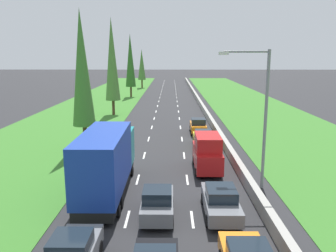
% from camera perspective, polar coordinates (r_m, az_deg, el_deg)
% --- Properties ---
extents(ground_plane, '(300.00, 300.00, 0.00)m').
position_cam_1_polar(ground_plane, '(62.69, -0.03, 3.73)').
color(ground_plane, '#28282B').
rests_on(ground_plane, ground).
extents(grass_verge_left, '(14.00, 140.00, 0.04)m').
position_cam_1_polar(grass_verge_left, '(64.07, -11.44, 3.69)').
color(grass_verge_left, '#387528').
rests_on(grass_verge_left, ground).
extents(grass_verge_right, '(14.00, 140.00, 0.04)m').
position_cam_1_polar(grass_verge_right, '(64.18, 12.91, 3.63)').
color(grass_verge_right, '#387528').
rests_on(grass_verge_right, ground).
extents(median_barrier, '(0.44, 120.00, 0.85)m').
position_cam_1_polar(median_barrier, '(62.84, 5.19, 4.09)').
color(median_barrier, '#9E9B93').
rests_on(median_barrier, ground).
extents(lane_markings, '(3.64, 116.00, 0.01)m').
position_cam_1_polar(lane_markings, '(62.69, -0.03, 3.73)').
color(lane_markings, white).
rests_on(lane_markings, ground).
extents(grey_sedan_right_lane, '(1.82, 4.50, 1.64)m').
position_cam_1_polar(grey_sedan_right_lane, '(19.49, 8.68, -12.18)').
color(grey_sedan_right_lane, slate).
rests_on(grey_sedan_right_lane, ground).
extents(red_van_right_lane, '(1.96, 4.90, 2.82)m').
position_cam_1_polar(red_van_right_lane, '(26.31, 6.50, -4.41)').
color(red_van_right_lane, red).
rests_on(red_van_right_lane, ground).
extents(grey_hatchback_centre_lane, '(1.74, 3.90, 1.72)m').
position_cam_1_polar(grey_hatchback_centre_lane, '(19.01, -1.75, -12.59)').
color(grey_hatchback_centre_lane, slate).
rests_on(grey_hatchback_centre_lane, ground).
extents(yellow_sedan_right_lane, '(1.82, 4.50, 1.64)m').
position_cam_1_polar(yellow_sedan_right_lane, '(33.02, 5.89, -2.13)').
color(yellow_sedan_right_lane, yellow).
rests_on(yellow_sedan_right_lane, ground).
extents(blue_box_truck_left_lane, '(2.46, 9.40, 4.18)m').
position_cam_1_polar(blue_box_truck_left_lane, '(21.81, -10.10, -5.76)').
color(blue_box_truck_left_lane, black).
rests_on(blue_box_truck_left_lane, ground).
extents(orange_hatchback_right_lane, '(1.74, 3.90, 1.72)m').
position_cam_1_polar(orange_hatchback_right_lane, '(38.83, 5.00, 0.01)').
color(orange_hatchback_right_lane, orange).
rests_on(orange_hatchback_right_lane, ground).
extents(poplar_tree_second, '(2.12, 2.12, 12.79)m').
position_cam_1_polar(poplar_tree_second, '(32.64, -14.06, 9.21)').
color(poplar_tree_second, '#4C3823').
rests_on(poplar_tree_second, ground).
extents(poplar_tree_third, '(2.15, 2.15, 13.92)m').
position_cam_1_polar(poplar_tree_third, '(50.76, -9.26, 10.79)').
color(poplar_tree_third, '#4C3823').
rests_on(poplar_tree_third, ground).
extents(poplar_tree_fourth, '(2.12, 2.12, 12.96)m').
position_cam_1_polar(poplar_tree_fourth, '(72.52, -6.25, 10.71)').
color(poplar_tree_fourth, '#4C3823').
rests_on(poplar_tree_fourth, ground).
extents(poplar_tree_fifth, '(2.05, 2.05, 10.17)m').
position_cam_1_polar(poplar_tree_fifth, '(92.79, -4.37, 10.07)').
color(poplar_tree_fifth, '#4C3823').
rests_on(poplar_tree_fifth, ground).
extents(street_light_mast, '(3.20, 0.28, 9.00)m').
position_cam_1_polar(street_light_mast, '(22.63, 15.06, 2.58)').
color(street_light_mast, gray).
rests_on(street_light_mast, ground).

